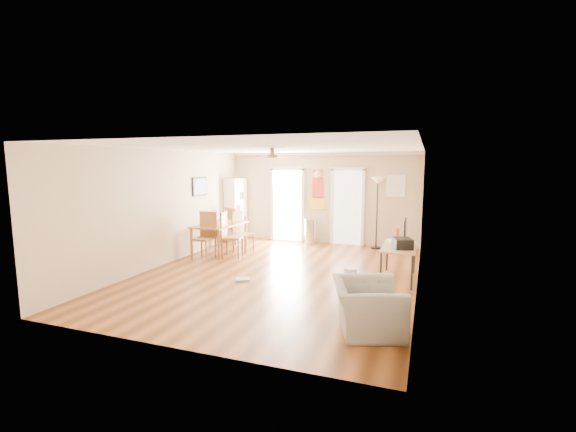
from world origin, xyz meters
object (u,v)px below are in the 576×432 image
at_px(dining_chair_near, 204,236).
at_px(armchair, 367,307).
at_px(printer, 402,243).
at_px(wastebasket_b, 358,284).
at_px(trash_can, 311,231).
at_px(dining_chair_far, 236,226).
at_px(dining_chair_right_b, 232,235).
at_px(wastebasket_a, 350,275).
at_px(torchiere_lamp, 377,213).
at_px(dining_chair_right_a, 243,232).
at_px(dining_table, 220,238).
at_px(bookshelf, 236,209).
at_px(computer_desk, 399,263).

relative_size(dining_chair_near, armchair, 1.08).
bearing_deg(printer, dining_chair_near, 156.42).
bearing_deg(wastebasket_b, trash_can, 117.98).
xyz_separation_m(dining_chair_far, trash_can, (2.04, 0.68, -0.16)).
xyz_separation_m(dining_chair_right_b, trash_can, (1.35, 2.19, -0.19)).
height_order(printer, armchair, printer).
bearing_deg(dining_chair_far, wastebasket_b, 161.77).
bearing_deg(wastebasket_a, trash_can, 118.54).
bearing_deg(trash_can, torchiere_lamp, 0.90).
xyz_separation_m(dining_chair_right_a, dining_chair_right_b, (0.00, -0.61, 0.04)).
height_order(dining_table, wastebasket_a, dining_table).
bearing_deg(trash_can, dining_chair_far, -161.64).
relative_size(dining_chair_near, wastebasket_a, 3.83).
xyz_separation_m(dining_chair_far, wastebasket_a, (3.82, -2.58, -0.37)).
xyz_separation_m(bookshelf, dining_table, (0.39, -1.68, -0.55)).
height_order(dining_chair_far, torchiere_lamp, torchiere_lamp).
height_order(dining_chair_right_b, printer, dining_chair_right_b).
bearing_deg(dining_chair_right_a, torchiere_lamp, -53.71).
relative_size(dining_chair_far, wastebasket_a, 3.56).
relative_size(trash_can, torchiere_lamp, 0.38).
bearing_deg(printer, dining_table, 147.25).
bearing_deg(dining_table, wastebasket_a, -21.30).
bearing_deg(torchiere_lamp, dining_chair_right_b, -145.29).
bearing_deg(dining_chair_right_a, armchair, -125.52).
bearing_deg(trash_can, dining_chair_near, -126.64).
relative_size(dining_table, dining_chair_near, 1.33).
bearing_deg(dining_chair_far, dining_table, 116.00).
height_order(dining_chair_near, armchair, dining_chair_near).
relative_size(dining_chair_near, printer, 2.93).
relative_size(dining_table, dining_chair_far, 1.44).
bearing_deg(computer_desk, torchiere_lamp, 105.76).
relative_size(bookshelf, dining_chair_right_a, 1.78).
distance_m(dining_chair_right_b, computer_desk, 4.02).
distance_m(dining_chair_near, torchiere_lamp, 4.60).
relative_size(dining_chair_far, armchair, 1.00).
bearing_deg(wastebasket_a, dining_chair_right_b, 161.11).
height_order(wastebasket_a, armchair, armchair).
bearing_deg(torchiere_lamp, printer, -74.09).
bearing_deg(dining_chair_far, wastebasket_a, 165.05).
xyz_separation_m(dining_chair_near, wastebasket_a, (3.69, -0.68, -0.41)).
distance_m(trash_can, torchiere_lamp, 1.94).
relative_size(dining_chair_far, printer, 2.72).
relative_size(computer_desk, wastebasket_a, 4.35).
height_order(dining_chair_far, computer_desk, dining_chair_far).
relative_size(dining_chair_right_b, computer_desk, 0.87).
xyz_separation_m(printer, armchair, (-0.30, -2.40, -0.44)).
height_order(dining_chair_right_b, armchair, dining_chair_right_b).
relative_size(torchiere_lamp, wastebasket_a, 6.60).
distance_m(dining_chair_near, computer_desk, 4.55).
height_order(dining_chair_right_a, wastebasket_b, dining_chair_right_a).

